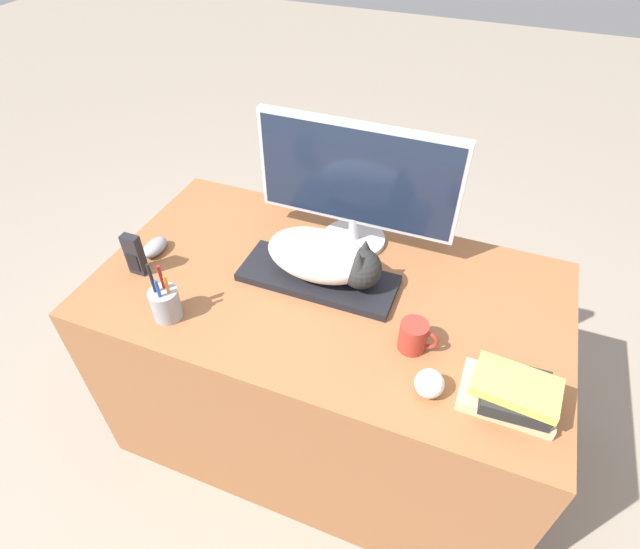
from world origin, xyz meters
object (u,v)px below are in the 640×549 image
phone (135,255)px  coffee_mug (414,336)px  keyboard (318,278)px  cat (326,258)px  monitor (356,181)px  pen_cup (165,303)px  baseball (429,383)px  computer_mouse (155,247)px  book_stack (512,393)px

phone → coffee_mug: bearing=0.9°
keyboard → cat: size_ratio=1.37×
keyboard → monitor: 0.31m
coffee_mug → pen_cup: (-0.66, -0.14, 0.01)m
cat → pen_cup: pen_cup is taller
cat → monitor: monitor is taller
baseball → phone: size_ratio=0.52×
keyboard → computer_mouse: (-0.53, -0.06, 0.01)m
keyboard → pen_cup: (-0.33, -0.28, 0.04)m
cat → pen_cup: size_ratio=1.81×
monitor → baseball: (0.35, -0.49, -0.19)m
computer_mouse → coffee_mug: coffee_mug is taller
keyboard → cat: bearing=0.0°
cat → computer_mouse: bearing=-173.5°
coffee_mug → pen_cup: pen_cup is taller
pen_cup → coffee_mug: bearing=11.7°
monitor → phone: (-0.55, -0.38, -0.16)m
phone → book_stack: phone is taller
cat → phone: cat is taller
keyboard → monitor: monitor is taller
cat → computer_mouse: size_ratio=3.33×
coffee_mug → pen_cup: bearing=-168.3°
computer_mouse → phone: (0.01, -0.10, 0.05)m
cat → coffee_mug: (0.30, -0.15, -0.06)m
book_stack → baseball: bearing=-168.6°
baseball → phone: 0.92m
cat → baseball: bearing=-36.4°
keyboard → cat: cat is taller
monitor → book_stack: monitor is taller
monitor → book_stack: size_ratio=2.82×
computer_mouse → baseball: baseball is taller
coffee_mug → book_stack: (0.25, -0.09, 0.00)m
book_stack → cat: bearing=157.0°
monitor → baseball: bearing=-54.0°
cat → pen_cup: (-0.36, -0.28, -0.05)m
computer_mouse → book_stack: (1.10, -0.17, 0.02)m
monitor → computer_mouse: size_ratio=6.05×
coffee_mug → phone: phone is taller
keyboard → baseball: baseball is taller
pen_cup → baseball: 0.72m
pen_cup → phone: size_ratio=1.38×
phone → book_stack: 1.09m
computer_mouse → baseball: size_ratio=1.44×
computer_mouse → coffee_mug: (0.85, -0.08, 0.02)m
cat → keyboard: bearing=180.0°
monitor → pen_cup: monitor is taller
pen_cup → phone: pen_cup is taller
monitor → coffee_mug: (0.29, -0.36, -0.18)m
cat → monitor: bearing=87.5°
computer_mouse → keyboard: bearing=6.8°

